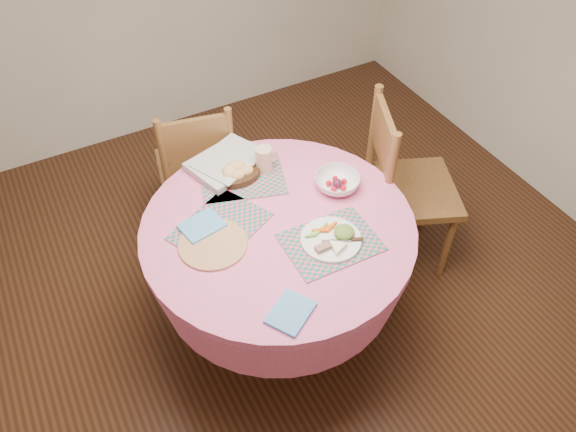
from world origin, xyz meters
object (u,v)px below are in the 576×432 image
(chair_back, at_px, (198,167))
(fruit_bowl, at_px, (337,182))
(wicker_trivet, at_px, (213,244))
(chair_right, at_px, (403,184))
(dinner_plate, at_px, (333,238))
(bread_bowl, at_px, (237,172))
(latte_mug, at_px, (264,159))
(dining_table, at_px, (279,253))

(chair_back, xyz_separation_m, fruit_bowl, (0.44, -0.75, 0.29))
(chair_back, xyz_separation_m, wicker_trivet, (-0.23, -0.81, 0.27))
(chair_right, relative_size, chair_back, 1.10)
(chair_back, xyz_separation_m, dinner_plate, (0.24, -1.04, 0.28))
(chair_back, relative_size, dinner_plate, 3.55)
(chair_right, xyz_separation_m, wicker_trivet, (-1.12, -0.10, 0.22))
(wicker_trivet, height_order, dinner_plate, dinner_plate)
(dinner_plate, bearing_deg, wicker_trivet, 153.71)
(chair_right, bearing_deg, fruit_bowl, 118.14)
(wicker_trivet, bearing_deg, bread_bowl, 51.70)
(chair_right, xyz_separation_m, fruit_bowl, (-0.46, -0.04, 0.24))
(chair_back, relative_size, latte_mug, 7.25)
(wicker_trivet, distance_m, dinner_plate, 0.52)
(bread_bowl, height_order, fruit_bowl, bread_bowl)
(dining_table, bearing_deg, chair_right, 8.58)
(latte_mug, height_order, fruit_bowl, latte_mug)
(dining_table, xyz_separation_m, chair_right, (0.82, 0.12, -0.02))
(dining_table, height_order, chair_right, chair_right)
(wicker_trivet, bearing_deg, chair_right, 5.00)
(chair_right, bearing_deg, latte_mug, 94.73)
(dining_table, xyz_separation_m, chair_back, (-0.08, 0.84, -0.07))
(fruit_bowl, bearing_deg, latte_mug, 131.86)
(fruit_bowl, bearing_deg, chair_back, 120.15)
(chair_right, bearing_deg, bread_bowl, 96.73)
(dinner_plate, xyz_separation_m, fruit_bowl, (0.20, 0.29, 0.01))
(dining_table, relative_size, bread_bowl, 5.39)
(dinner_plate, xyz_separation_m, latte_mug, (-0.05, 0.56, 0.05))
(dining_table, distance_m, chair_right, 0.83)
(chair_right, distance_m, dinner_plate, 0.77)
(dining_table, bearing_deg, latte_mug, 72.43)
(dining_table, relative_size, dinner_plate, 4.69)
(dining_table, bearing_deg, dinner_plate, -51.72)
(bread_bowl, distance_m, fruit_bowl, 0.49)
(chair_right, xyz_separation_m, dinner_plate, (-0.66, -0.33, 0.23))
(latte_mug, bearing_deg, fruit_bowl, -48.14)
(bread_bowl, bearing_deg, chair_back, 96.03)
(bread_bowl, bearing_deg, chair_right, -16.37)
(dining_table, relative_size, chair_back, 1.32)
(dinner_plate, xyz_separation_m, bread_bowl, (-0.19, 0.58, 0.02))
(dinner_plate, bearing_deg, chair_right, 26.51)
(bread_bowl, bearing_deg, dinner_plate, -71.71)
(chair_right, relative_size, latte_mug, 7.99)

